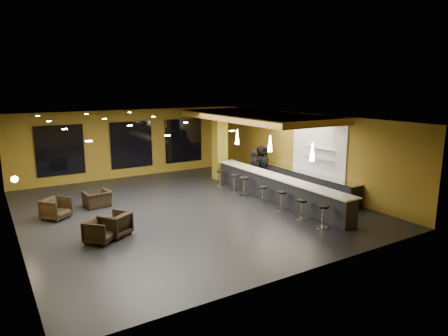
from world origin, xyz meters
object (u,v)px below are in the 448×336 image
staff_c (262,164)px  bar_stool_1 (302,207)px  prep_counter (304,182)px  armchair_c (56,209)px  column (220,145)px  bar_counter (276,189)px  armchair_d (97,199)px  bar_stool_6 (220,176)px  bar_stool_2 (282,198)px  pendant_0 (312,152)px  armchair_a (100,231)px  staff_a (254,167)px  pendant_2 (237,137)px  bar_stool_0 (323,213)px  staff_b (260,164)px  bar_stool_3 (263,193)px  bar_stool_5 (234,181)px  armchair_b (115,224)px  bar_stool_4 (244,184)px  pendant_1 (270,143)px

staff_c → bar_stool_1: size_ratio=2.52×
prep_counter → armchair_c: 10.43m
column → bar_counter: bearing=-90.0°
armchair_d → bar_stool_6: bar_stool_6 is taller
armchair_c → bar_stool_2: 8.35m
column → armchair_c: 8.69m
pendant_0 → armchair_a: (-7.49, 1.27, -1.98)m
staff_a → staff_c: 0.73m
prep_counter → bar_stool_2: 3.13m
pendant_0 → pendant_2: (0.00, 5.00, 0.00)m
pendant_0 → bar_stool_0: bearing=-117.8°
pendant_2 → armchair_d: 6.93m
staff_b → armchair_a: staff_b is taller
staff_b → bar_stool_3: 3.93m
armchair_c → staff_c: bearing=-35.7°
bar_stool_5 → column: bearing=73.9°
armchair_c → bar_stool_3: (7.52, -2.36, 0.07)m
staff_a → armchair_a: size_ratio=2.08×
armchair_c → bar_stool_0: (7.54, -5.70, 0.12)m
pendant_2 → bar_stool_5: (-0.71, -0.86, -1.86)m
bar_stool_5 → prep_counter: bearing=-31.2°
bar_stool_1 → column: bearing=84.1°
pendant_2 → armchair_b: 7.99m
staff_c → bar_stool_4: bearing=-152.3°
armchair_a → bar_stool_5: bearing=-23.0°
bar_stool_3 → bar_stool_4: bar_stool_4 is taller
prep_counter → pendant_2: pendant_2 is taller
bar_stool_6 → pendant_1: bearing=-76.3°
pendant_0 → bar_stool_1: (-0.72, -0.33, -1.89)m
armchair_a → staff_b: bearing=-22.7°
bar_stool_0 → armchair_d: bearing=132.7°
armchair_c → bar_stool_2: size_ratio=1.14×
bar_stool_2 → bar_counter: bearing=59.8°
pendant_2 → staff_c: pendant_2 is taller
pendant_1 → bar_stool_1: 3.48m
pendant_1 → bar_stool_4: (-0.79, 0.75, -1.81)m
bar_counter → staff_b: bearing=64.4°
bar_counter → bar_stool_2: bearing=-120.2°
armchair_c → bar_stool_0: bar_stool_0 is taller
bar_stool_0 → bar_stool_2: bearing=88.3°
pendant_1 → bar_stool_1: size_ratio=0.97×
armchair_a → armchair_c: armchair_c is taller
staff_a → bar_stool_4: size_ratio=2.02×
pendant_2 → armchair_c: pendant_2 is taller
pendant_1 → bar_stool_5: bearing=113.3°
bar_stool_1 → bar_stool_3: size_ratio=1.01×
armchair_b → bar_stool_1: (6.22, -1.90, 0.08)m
bar_stool_3 → bar_stool_5: bar_stool_5 is taller
bar_stool_2 → armchair_c: bearing=155.6°
pendant_0 → bar_stool_6: size_ratio=0.96×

